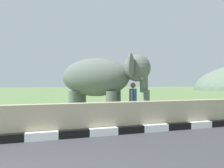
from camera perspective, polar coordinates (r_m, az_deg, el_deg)
The scene contains 3 objects.
barrier_parapet at distance 6.48m, azimuth -10.07°, elevation -9.77°, with size 28.00×0.36×1.00m, color tan.
elephant at distance 8.96m, azimuth -2.53°, elevation 1.67°, with size 3.95×3.49×2.87m.
person_handler at distance 8.86m, azimuth 5.96°, elevation -4.36°, with size 0.44×0.56×1.66m.
Camera 1 is at (1.22, -2.25, 1.60)m, focal length 32.38 mm.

